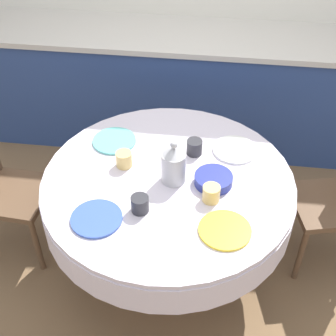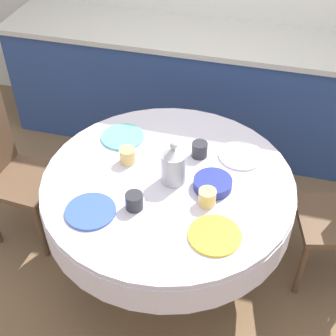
# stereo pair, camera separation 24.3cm
# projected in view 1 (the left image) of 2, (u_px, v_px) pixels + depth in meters

# --- Properties ---
(ground_plane) EXTENTS (12.00, 12.00, 0.00)m
(ground_plane) POSITION_uv_depth(u_px,v_px,m) (168.00, 265.00, 2.97)
(ground_plane) COLOR brown
(kitchen_counter) EXTENTS (3.24, 0.64, 0.92)m
(kitchen_counter) POSITION_uv_depth(u_px,v_px,m) (190.00, 88.00, 3.70)
(kitchen_counter) COLOR #2D4784
(kitchen_counter) RESTS_ON ground_plane
(dining_table) EXTENTS (1.36, 1.36, 0.74)m
(dining_table) POSITION_uv_depth(u_px,v_px,m) (168.00, 196.00, 2.57)
(dining_table) COLOR tan
(dining_table) RESTS_ON ground_plane
(plate_near_left) EXTENTS (0.25, 0.25, 0.01)m
(plate_near_left) POSITION_uv_depth(u_px,v_px,m) (97.00, 219.00, 2.26)
(plate_near_left) COLOR #3856AD
(plate_near_left) RESTS_ON dining_table
(cup_near_left) EXTENTS (0.09, 0.09, 0.09)m
(cup_near_left) POSITION_uv_depth(u_px,v_px,m) (140.00, 204.00, 2.29)
(cup_near_left) COLOR #28282D
(cup_near_left) RESTS_ON dining_table
(plate_near_right) EXTENTS (0.25, 0.25, 0.01)m
(plate_near_right) POSITION_uv_depth(u_px,v_px,m) (225.00, 230.00, 2.21)
(plate_near_right) COLOR yellow
(plate_near_right) RESTS_ON dining_table
(cup_near_right) EXTENTS (0.09, 0.09, 0.09)m
(cup_near_right) POSITION_uv_depth(u_px,v_px,m) (211.00, 193.00, 2.34)
(cup_near_right) COLOR #DBB766
(cup_near_right) RESTS_ON dining_table
(plate_far_left) EXTENTS (0.25, 0.25, 0.01)m
(plate_far_left) POSITION_uv_depth(u_px,v_px,m) (114.00, 141.00, 2.73)
(plate_far_left) COLOR #60BCB7
(plate_far_left) RESTS_ON dining_table
(cup_far_left) EXTENTS (0.09, 0.09, 0.09)m
(cup_far_left) POSITION_uv_depth(u_px,v_px,m) (124.00, 159.00, 2.54)
(cup_far_left) COLOR #DBB766
(cup_far_left) RESTS_ON dining_table
(plate_far_right) EXTENTS (0.25, 0.25, 0.01)m
(plate_far_right) POSITION_uv_depth(u_px,v_px,m) (235.00, 150.00, 2.66)
(plate_far_right) COLOR white
(plate_far_right) RESTS_ON dining_table
(cup_far_right) EXTENTS (0.09, 0.09, 0.09)m
(cup_far_right) POSITION_uv_depth(u_px,v_px,m) (194.00, 147.00, 2.62)
(cup_far_right) COLOR #28282D
(cup_far_right) RESTS_ON dining_table
(coffee_carafe) EXTENTS (0.13, 0.13, 0.26)m
(coffee_carafe) POSITION_uv_depth(u_px,v_px,m) (174.00, 164.00, 2.42)
(coffee_carafe) COLOR #B2B2B7
(coffee_carafe) RESTS_ON dining_table
(fruit_bowl) EXTENTS (0.20, 0.20, 0.05)m
(fruit_bowl) POSITION_uv_depth(u_px,v_px,m) (213.00, 179.00, 2.45)
(fruit_bowl) COLOR navy
(fruit_bowl) RESTS_ON dining_table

